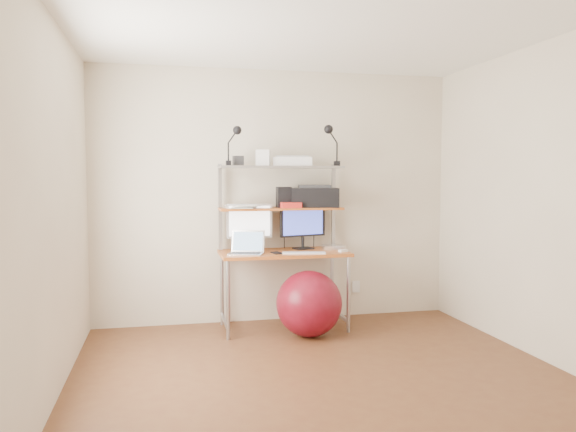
% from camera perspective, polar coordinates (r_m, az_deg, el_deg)
% --- Properties ---
extents(room, '(3.60, 3.60, 3.60)m').
position_cam_1_polar(room, '(3.88, 4.01, 1.09)').
color(room, brown).
rests_on(room, ground).
extents(computer_desk, '(1.20, 0.60, 1.57)m').
position_cam_1_polar(computer_desk, '(5.36, -0.59, -1.26)').
color(computer_desk, '#C56326').
rests_on(computer_desk, ground).
extents(desktop, '(1.20, 0.60, 0.00)m').
position_cam_1_polar(desktop, '(5.32, -0.45, -3.63)').
color(desktop, '#C56326').
rests_on(desktop, computer_desk).
extents(mid_shelf, '(1.18, 0.34, 0.00)m').
position_cam_1_polar(mid_shelf, '(5.41, -0.74, 0.87)').
color(mid_shelf, '#C56326').
rests_on(mid_shelf, computer_desk).
extents(top_shelf, '(1.18, 0.34, 0.00)m').
position_cam_1_polar(top_shelf, '(5.40, -0.75, 5.11)').
color(top_shelf, '#A7A7AC').
rests_on(top_shelf, computer_desk).
extents(floor, '(3.60, 3.60, 0.00)m').
position_cam_1_polar(floor, '(4.14, 3.92, -16.46)').
color(floor, brown).
rests_on(floor, ground).
extents(wall_outlet, '(0.08, 0.01, 0.12)m').
position_cam_1_polar(wall_outlet, '(5.95, 6.93, -7.14)').
color(wall_outlet, silver).
rests_on(wall_outlet, room).
extents(monitor_silver, '(0.44, 0.16, 0.48)m').
position_cam_1_polar(monitor_silver, '(5.35, -3.94, -0.81)').
color(monitor_silver, '#AFB0B4').
rests_on(monitor_silver, desktop).
extents(monitor_black, '(0.48, 0.19, 0.49)m').
position_cam_1_polar(monitor_black, '(5.49, 1.52, -0.82)').
color(monitor_black, black).
rests_on(monitor_black, desktop).
extents(laptop, '(0.37, 0.34, 0.27)m').
position_cam_1_polar(laptop, '(5.17, -4.18, -3.36)').
color(laptop, silver).
rests_on(laptop, desktop).
extents(keyboard, '(0.41, 0.19, 0.01)m').
position_cam_1_polar(keyboard, '(5.18, 1.62, -3.77)').
color(keyboard, silver).
rests_on(keyboard, desktop).
extents(mouse, '(0.09, 0.07, 0.02)m').
position_cam_1_polar(mouse, '(5.31, 5.62, -3.54)').
color(mouse, silver).
rests_on(mouse, desktop).
extents(mac_mini, '(0.23, 0.23, 0.04)m').
position_cam_1_polar(mac_mini, '(5.52, 4.63, -3.15)').
color(mac_mini, silver).
rests_on(mac_mini, desktop).
extents(phone, '(0.10, 0.14, 0.01)m').
position_cam_1_polar(phone, '(5.19, -1.16, -3.77)').
color(phone, black).
rests_on(phone, desktop).
extents(printer, '(0.51, 0.39, 0.22)m').
position_cam_1_polar(printer, '(5.49, 2.70, 1.98)').
color(printer, black).
rests_on(printer, mid_shelf).
extents(nas_cube, '(0.14, 0.14, 0.20)m').
position_cam_1_polar(nas_cube, '(5.41, -0.44, 1.93)').
color(nas_cube, black).
rests_on(nas_cube, mid_shelf).
extents(red_box, '(0.19, 0.13, 0.05)m').
position_cam_1_polar(red_box, '(5.34, 0.28, 1.11)').
color(red_box, red).
rests_on(red_box, mid_shelf).
extents(scanner, '(0.41, 0.31, 0.10)m').
position_cam_1_polar(scanner, '(5.45, 0.42, 5.59)').
color(scanner, silver).
rests_on(scanner, top_shelf).
extents(box_white, '(0.15, 0.14, 0.15)m').
position_cam_1_polar(box_white, '(5.34, -2.56, 5.93)').
color(box_white, silver).
rests_on(box_white, top_shelf).
extents(box_grey, '(0.10, 0.10, 0.09)m').
position_cam_1_polar(box_grey, '(5.34, -5.08, 5.61)').
color(box_grey, '#2F2F32').
rests_on(box_grey, top_shelf).
extents(clip_lamp_left, '(0.14, 0.08, 0.36)m').
position_cam_1_polar(clip_lamp_left, '(5.23, -5.37, 8.03)').
color(clip_lamp_left, black).
rests_on(clip_lamp_left, top_shelf).
extents(clip_lamp_right, '(0.16, 0.09, 0.39)m').
position_cam_1_polar(clip_lamp_right, '(5.45, 4.32, 8.11)').
color(clip_lamp_right, black).
rests_on(clip_lamp_right, top_shelf).
extents(exercise_ball, '(0.60, 0.60, 0.60)m').
position_cam_1_polar(exercise_ball, '(5.14, 2.15, -8.89)').
color(exercise_ball, maroon).
rests_on(exercise_ball, floor).
extents(paper_stack, '(0.35, 0.42, 0.03)m').
position_cam_1_polar(paper_stack, '(5.34, -4.67, 0.97)').
color(paper_stack, white).
rests_on(paper_stack, mid_shelf).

